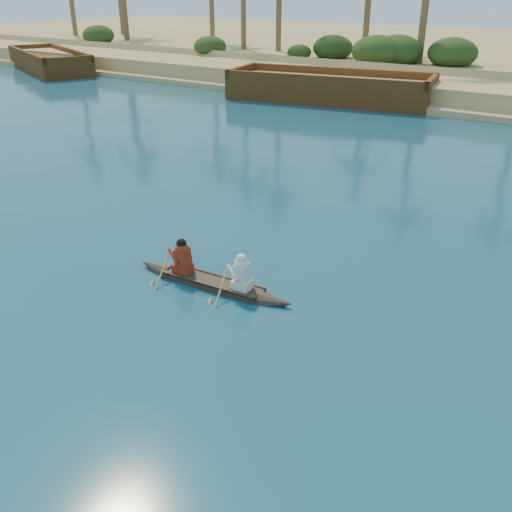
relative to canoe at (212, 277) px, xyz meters
The scene contains 4 objects.
ground 3.09m from the canoe, ahead, with size 160.00×160.00×0.00m, color #0C364D.
canoe is the anchor object (origin of this frame).
barge_left 40.51m from the canoe, 147.05° to the left, with size 12.14×8.09×1.93m.
barge_mid 24.51m from the canoe, 110.70° to the left, with size 12.80×6.17×2.05m.
Camera 1 is at (4.47, -9.40, 6.54)m, focal length 40.00 mm.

